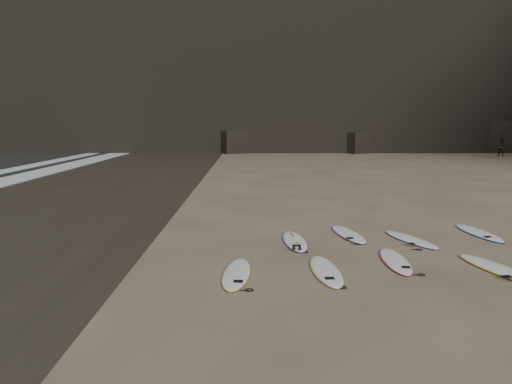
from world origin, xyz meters
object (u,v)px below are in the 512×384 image
at_px(surfboard_5, 295,241).
at_px(surfboard_3, 498,269).
at_px(surfboard_2, 395,261).
at_px(surfboard_6, 348,234).
at_px(surfboard_0, 237,273).
at_px(surfboard_8, 479,233).
at_px(person_b, 502,147).
at_px(surfboard_1, 326,270).
at_px(surfboard_7, 411,239).

bearing_deg(surfboard_5, surfboard_3, -34.71).
height_order(surfboard_2, surfboard_6, surfboard_6).
bearing_deg(surfboard_0, surfboard_8, 32.93).
bearing_deg(person_b, surfboard_1, -78.66).
distance_m(surfboard_6, surfboard_7, 1.87).
distance_m(surfboard_0, person_b, 47.39).
height_order(surfboard_5, surfboard_6, surfboard_6).
height_order(surfboard_5, surfboard_7, surfboard_5).
xyz_separation_m(surfboard_1, surfboard_5, (-0.45, 2.94, 0.00)).
xyz_separation_m(surfboard_8, person_b, (18.68, 35.36, 0.91)).
xyz_separation_m(surfboard_1, surfboard_6, (1.29, 3.83, 0.00)).
height_order(surfboard_0, person_b, person_b).
distance_m(surfboard_2, surfboard_3, 2.36).
xyz_separation_m(surfboard_0, surfboard_8, (7.52, 4.12, 0.00)).
bearing_deg(surfboard_1, surfboard_8, 33.92).
height_order(surfboard_7, person_b, person_b).
bearing_deg(surfboard_0, person_b, 60.66).
distance_m(surfboard_2, surfboard_7, 2.54).
xyz_separation_m(surfboard_2, person_b, (22.24, 38.49, 0.92)).
bearing_deg(person_b, surfboard_6, -79.88).
relative_size(surfboard_3, surfboard_7, 1.10).
distance_m(surfboard_2, person_b, 44.46).
relative_size(surfboard_3, surfboard_5, 1.05).
height_order(surfboard_3, surfboard_6, surfboard_3).
height_order(surfboard_6, person_b, person_b).
xyz_separation_m(surfboard_0, person_b, (26.20, 39.48, 0.92)).
xyz_separation_m(surfboard_5, person_b, (24.57, 36.36, 0.92)).
bearing_deg(surfboard_6, surfboard_7, -31.61).
xyz_separation_m(surfboard_0, surfboard_3, (6.21, 0.25, 0.00)).
bearing_deg(surfboard_5, surfboard_1, -83.80).
relative_size(surfboard_6, person_b, 1.34).
distance_m(surfboard_1, person_b, 46.11).
bearing_deg(surfboard_8, surfboard_3, -113.48).
xyz_separation_m(surfboard_0, surfboard_6, (3.38, 4.02, 0.00)).
relative_size(surfboard_3, surfboard_8, 1.04).
xyz_separation_m(surfboard_5, surfboard_7, (3.46, 0.15, -0.00)).
distance_m(surfboard_8, person_b, 40.01).
relative_size(surfboard_5, surfboard_8, 0.99).
xyz_separation_m(surfboard_6, surfboard_7, (1.71, -0.75, -0.00)).
height_order(surfboard_0, surfboard_1, surfboard_1).
bearing_deg(surfboard_1, person_b, 56.49).
height_order(surfboard_3, surfboard_8, surfboard_3).
bearing_deg(surfboard_2, surfboard_5, 141.33).
relative_size(surfboard_0, surfboard_5, 0.97).
distance_m(surfboard_1, surfboard_6, 4.04).
distance_m(surfboard_5, surfboard_8, 5.97).
bearing_deg(surfboard_2, surfboard_6, 104.68).
distance_m(surfboard_2, surfboard_8, 4.74).
height_order(surfboard_0, surfboard_6, surfboard_6).
xyz_separation_m(surfboard_1, surfboard_3, (4.12, 0.07, 0.00)).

